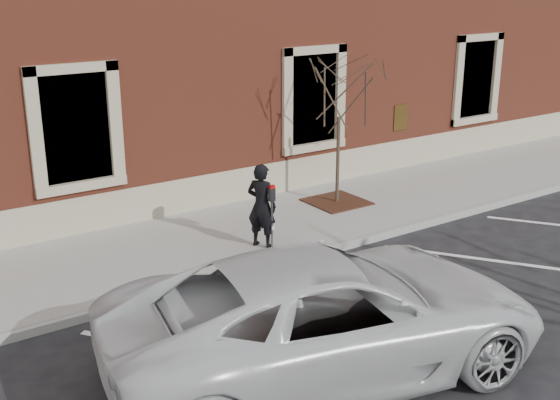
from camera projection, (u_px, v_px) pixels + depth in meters
ground at (297, 261)px, 13.74m from camera, size 120.00×120.00×0.00m
sidewalk_near at (250, 232)px, 15.08m from camera, size 40.00×3.50×0.15m
curb_near at (299, 258)px, 13.67m from camera, size 40.00×0.12×0.15m
parking_stripes at (372, 302)px, 12.01m from camera, size 28.00×4.40×0.01m
building_civic at (127, 27)px, 18.56m from camera, size 40.00×8.62×8.00m
man at (262, 206)px, 13.83m from camera, size 0.66×0.74×1.71m
parking_meter at (272, 205)px, 13.69m from camera, size 0.12×0.09×1.31m
tree_grate at (337, 202)px, 16.76m from camera, size 1.30×1.30×0.03m
sapling at (340, 93)px, 15.95m from camera, size 2.26×2.26×3.76m
white_truck at (327, 314)px, 9.73m from camera, size 6.74×4.08×1.75m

